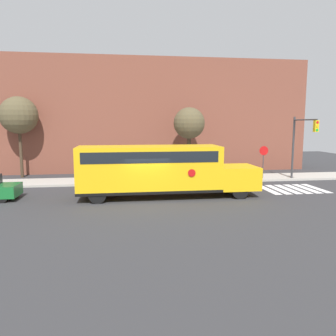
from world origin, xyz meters
name	(u,v)px	position (x,y,z in m)	size (l,w,h in m)	color
ground_plane	(147,201)	(0.00, 0.00, 0.00)	(60.00, 60.00, 0.00)	#333335
sidewalk_strip	(141,180)	(0.00, 6.50, 0.07)	(44.00, 3.00, 0.15)	#B2ADA3
building_backdrop	(136,116)	(0.00, 13.00, 5.17)	(32.00, 4.00, 10.35)	brown
crosswalk_stripes	(292,189)	(10.10, 2.00, 0.00)	(4.00, 3.20, 0.01)	white
school_bus	(159,168)	(0.78, 0.78, 1.77)	(10.82, 2.57, 3.11)	yellow
stop_sign	(263,158)	(9.54, 5.55, 1.80)	(0.71, 0.10, 2.71)	#38383A
traffic_light	(301,139)	(11.93, 4.43, 3.31)	(0.28, 3.16, 4.96)	#38383A
tree_near_sidewalk	(189,124)	(4.21, 8.59, 4.42)	(2.63, 2.63, 5.79)	#423323
tree_far_sidewalk	(19,116)	(-9.66, 9.66, 5.08)	(3.03, 3.03, 6.62)	#423323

